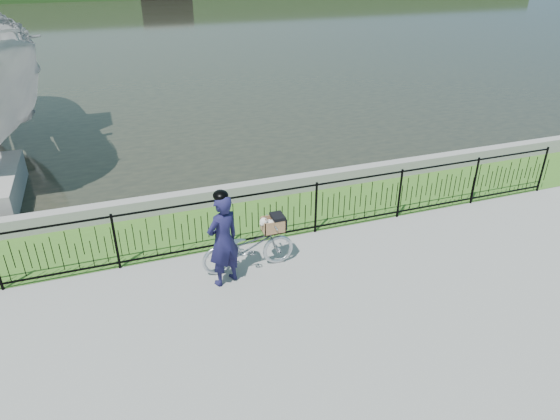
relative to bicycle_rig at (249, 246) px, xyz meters
name	(u,v)px	position (x,y,z in m)	size (l,w,h in m)	color
ground	(299,283)	(0.69, -0.78, -0.47)	(120.00, 120.00, 0.00)	gray
grass_strip	(256,218)	(0.69, 1.82, -0.47)	(60.00, 2.00, 0.01)	#396720
water	(133,30)	(0.69, 32.22, -0.47)	(120.00, 120.00, 0.00)	black
quay_wall	(244,192)	(0.69, 2.82, -0.27)	(60.00, 0.30, 0.40)	gray
fence	(270,216)	(0.69, 0.82, 0.10)	(14.00, 0.06, 1.15)	black
bicycle_rig	(249,246)	(0.00, 0.00, 0.00)	(1.75, 0.61, 1.05)	#B6BCC4
cyclist	(223,239)	(-0.54, -0.28, 0.42)	(0.75, 0.63, 1.81)	#17163C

